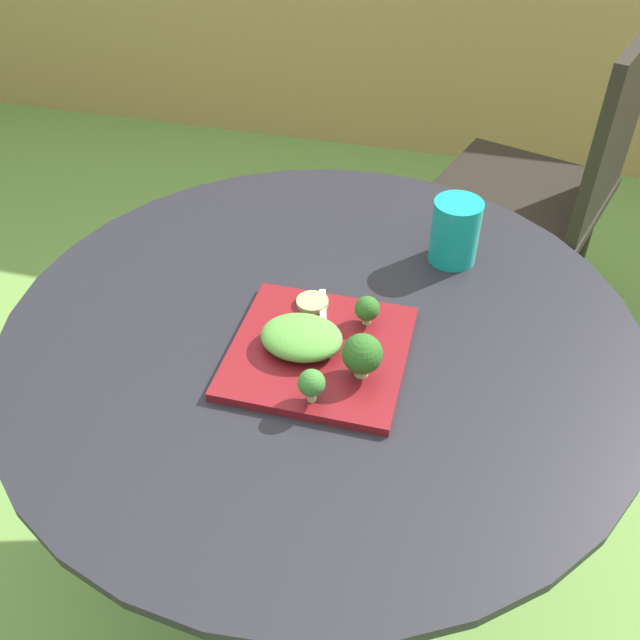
% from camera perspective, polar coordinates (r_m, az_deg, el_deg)
% --- Properties ---
extents(ground_plane, '(12.00, 12.00, 0.00)m').
position_cam_1_polar(ground_plane, '(1.64, 0.06, -19.58)').
color(ground_plane, '#669342').
extents(patio_table, '(0.99, 0.99, 0.72)m').
position_cam_1_polar(patio_table, '(1.24, 0.08, -8.48)').
color(patio_table, black).
rests_on(patio_table, ground_plane).
extents(patio_chair, '(0.55, 0.55, 0.90)m').
position_cam_1_polar(patio_chair, '(1.97, 18.96, 11.35)').
color(patio_chair, black).
rests_on(patio_chair, ground_plane).
extents(salad_plate, '(0.25, 0.25, 0.01)m').
position_cam_1_polar(salad_plate, '(1.03, -0.09, -2.60)').
color(salad_plate, maroon).
rests_on(salad_plate, patio_table).
extents(drinking_glass, '(0.08, 0.08, 0.11)m').
position_cam_1_polar(drinking_glass, '(1.21, 10.94, 6.89)').
color(drinking_glass, '#149989').
rests_on(drinking_glass, patio_table).
extents(fork, '(0.06, 0.15, 0.00)m').
position_cam_1_polar(fork, '(1.05, 0.28, -0.72)').
color(fork, silver).
rests_on(fork, salad_plate).
extents(lettuce_mound, '(0.12, 0.10, 0.04)m').
position_cam_1_polar(lettuce_mound, '(1.01, -1.53, -1.41)').
color(lettuce_mound, '#519338').
rests_on(lettuce_mound, salad_plate).
extents(broccoli_floret_0, '(0.06, 0.06, 0.07)m').
position_cam_1_polar(broccoli_floret_0, '(0.96, 3.47, -2.82)').
color(broccoli_floret_0, '#99B770').
rests_on(broccoli_floret_0, salad_plate).
extents(broccoli_floret_1, '(0.04, 0.04, 0.05)m').
position_cam_1_polar(broccoli_floret_1, '(1.05, 3.87, 0.91)').
color(broccoli_floret_1, '#99B770').
rests_on(broccoli_floret_1, salad_plate).
extents(broccoli_floret_2, '(0.04, 0.04, 0.05)m').
position_cam_1_polar(broccoli_floret_2, '(0.93, -0.70, -5.21)').
color(broccoli_floret_2, '#99B770').
rests_on(broccoli_floret_2, salad_plate).
extents(cucumber_slice_0, '(0.05, 0.05, 0.01)m').
position_cam_1_polar(cucumber_slice_0, '(1.09, -0.63, 1.46)').
color(cucumber_slice_0, '#8EB766').
rests_on(cucumber_slice_0, salad_plate).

